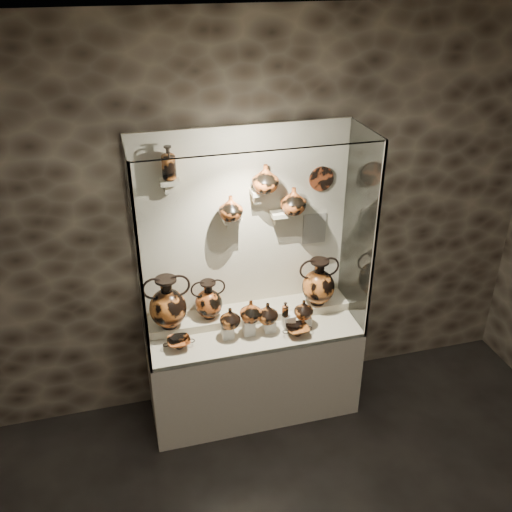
{
  "coord_description": "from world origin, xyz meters",
  "views": [
    {
      "loc": [
        -0.95,
        -1.43,
        3.52
      ],
      "look_at": [
        0.03,
        2.22,
        1.47
      ],
      "focal_mm": 40.0,
      "sensor_mm": 36.0,
      "label": 1
    }
  ],
  "objects": [
    {
      "name": "kylix_left",
      "position": [
        -0.61,
        2.09,
        0.88
      ],
      "size": [
        0.26,
        0.22,
        0.09
      ],
      "primitive_type": null,
      "rotation": [
        0.0,
        0.0,
        -0.13
      ],
      "color": "#B2511F",
      "rests_on": "front_tier"
    },
    {
      "name": "wall_back",
      "position": [
        0.0,
        2.5,
        1.6
      ],
      "size": [
        5.0,
        0.02,
        3.2
      ],
      "primitive_type": "cube",
      "color": "#2D241C",
      "rests_on": "ground"
    },
    {
      "name": "pedestal_a",
      "position": [
        -0.22,
        2.13,
        0.88
      ],
      "size": [
        0.09,
        0.09,
        0.1
      ],
      "primitive_type": "cube",
      "color": "silver",
      "rests_on": "front_tier"
    },
    {
      "name": "amphora_right",
      "position": [
        0.59,
        2.31,
        1.1
      ],
      "size": [
        0.43,
        0.43,
        0.41
      ],
      "primitive_type": null,
      "rotation": [
        0.0,
        0.0,
        0.4
      ],
      "color": "#BC6024",
      "rests_on": "rear_tier"
    },
    {
      "name": "lekythos_small",
      "position": [
        0.24,
        2.11,
        1.02
      ],
      "size": [
        0.07,
        0.07,
        0.14
      ],
      "primitive_type": null,
      "rotation": [
        0.0,
        0.0,
        0.09
      ],
      "color": "#B2511F",
      "rests_on": "pedestal_d"
    },
    {
      "name": "pedestal_d",
      "position": [
        0.28,
        2.13,
        0.89
      ],
      "size": [
        0.09,
        0.09,
        0.12
      ],
      "primitive_type": "cube",
      "color": "silver",
      "rests_on": "front_tier"
    },
    {
      "name": "bracket_ul",
      "position": [
        -0.55,
        2.42,
        2.05
      ],
      "size": [
        0.14,
        0.12,
        0.04
      ],
      "primitive_type": "cube",
      "color": "beige",
      "rests_on": "back_panel"
    },
    {
      "name": "rear_tier",
      "position": [
        0.0,
        2.35,
        0.85
      ],
      "size": [
        1.7,
        0.25,
        0.1
      ],
      "primitive_type": "cube",
      "color": "#C3B497",
      "rests_on": "plinth"
    },
    {
      "name": "pedestal_b",
      "position": [
        -0.05,
        2.13,
        0.9
      ],
      "size": [
        0.09,
        0.09,
        0.13
      ],
      "primitive_type": "cube",
      "color": "silver",
      "rests_on": "front_tier"
    },
    {
      "name": "glass_front",
      "position": [
        0.0,
        1.88,
        1.6
      ],
      "size": [
        1.7,
        0.01,
        1.6
      ],
      "primitive_type": "cube",
      "color": "white",
      "rests_on": "plinth"
    },
    {
      "name": "jug_a",
      "position": [
        -0.2,
        2.11,
        1.01
      ],
      "size": [
        0.17,
        0.17,
        0.17
      ],
      "primitive_type": "imported",
      "rotation": [
        0.0,
        0.0,
        0.08
      ],
      "color": "#BC6024",
      "rests_on": "pedestal_a"
    },
    {
      "name": "ovoid_vase_a",
      "position": [
        -0.12,
        2.38,
        1.81
      ],
      "size": [
        0.24,
        0.24,
        0.19
      ],
      "primitive_type": "imported",
      "rotation": [
        0.0,
        0.0,
        -0.41
      ],
      "color": "#B2511F",
      "rests_on": "bracket_ca"
    },
    {
      "name": "frame_post_left",
      "position": [
        -0.84,
        1.89,
        1.6
      ],
      "size": [
        0.02,
        0.02,
        1.6
      ],
      "primitive_type": "cube",
      "color": "gray",
      "rests_on": "plinth"
    },
    {
      "name": "jug_b",
      "position": [
        -0.03,
        2.11,
        1.05
      ],
      "size": [
        0.21,
        0.21,
        0.18
      ],
      "primitive_type": "imported",
      "rotation": [
        0.0,
        0.0,
        -0.23
      ],
      "color": "#B2511F",
      "rests_on": "pedestal_b"
    },
    {
      "name": "front_tier",
      "position": [
        0.0,
        2.18,
        0.82
      ],
      "size": [
        1.68,
        0.58,
        0.03
      ],
      "primitive_type": "cube",
      "color": "#C3B497",
      "rests_on": "plinth"
    },
    {
      "name": "kylix_right",
      "position": [
        0.32,
        2.01,
        0.88
      ],
      "size": [
        0.27,
        0.24,
        0.09
      ],
      "primitive_type": null,
      "rotation": [
        0.0,
        0.0,
        -0.21
      ],
      "color": "#BC6024",
      "rests_on": "front_tier"
    },
    {
      "name": "jug_e",
      "position": [
        0.4,
        2.11,
        0.99
      ],
      "size": [
        0.2,
        0.2,
        0.16
      ],
      "primitive_type": "imported",
      "rotation": [
        0.0,
        0.0,
        -0.39
      ],
      "color": "#BC6024",
      "rests_on": "pedestal_e"
    },
    {
      "name": "bracket_ca",
      "position": [
        -0.1,
        2.42,
        1.7
      ],
      "size": [
        0.14,
        0.12,
        0.04
      ],
      "primitive_type": "cube",
      "color": "beige",
      "rests_on": "back_panel"
    },
    {
      "name": "frame_post_right",
      "position": [
        0.84,
        1.89,
        1.6
      ],
      "size": [
        0.02,
        0.02,
        1.6
      ],
      "primitive_type": "cube",
      "color": "gray",
      "rests_on": "plinth"
    },
    {
      "name": "pedestal_e",
      "position": [
        0.42,
        2.13,
        0.87
      ],
      "size": [
        0.09,
        0.09,
        0.08
      ],
      "primitive_type": "cube",
      "color": "silver",
      "rests_on": "front_tier"
    },
    {
      "name": "glass_right",
      "position": [
        0.85,
        2.18,
        1.6
      ],
      "size": [
        0.01,
        0.6,
        1.6
      ],
      "primitive_type": "cube",
      "color": "white",
      "rests_on": "plinth"
    },
    {
      "name": "plinth",
      "position": [
        0.0,
        2.18,
        0.4
      ],
      "size": [
        1.7,
        0.6,
        0.8
      ],
      "primitive_type": "cube",
      "color": "beige",
      "rests_on": "floor"
    },
    {
      "name": "ovoid_vase_b",
      "position": [
        0.15,
        2.37,
        2.02
      ],
      "size": [
        0.27,
        0.27,
        0.21
      ],
      "primitive_type": "imported",
      "rotation": [
        0.0,
        0.0,
        -0.42
      ],
      "color": "#B2511F",
      "rests_on": "bracket_cb"
    },
    {
      "name": "info_placard",
      "position": [
        0.59,
        2.47,
        1.51
      ],
      "size": [
        0.2,
        0.01,
        0.26
      ],
      "primitive_type": "cube",
      "color": "beige",
      "rests_on": "back_panel"
    },
    {
      "name": "lekythos_tall",
      "position": [
        -0.55,
        2.4,
        2.2
      ],
      "size": [
        0.14,
        0.14,
        0.27
      ],
      "primitive_type": null,
      "rotation": [
        0.0,
        0.0,
        0.31
      ],
      "color": "#BC6024",
      "rests_on": "bracket_ul"
    },
    {
      "name": "back_panel",
      "position": [
        0.0,
        2.5,
        1.6
      ],
      "size": [
        1.7,
        0.03,
        1.6
      ],
      "primitive_type": "cube",
      "color": "beige",
      "rests_on": "plinth"
    },
    {
      "name": "glass_top",
      "position": [
        0.0,
        2.18,
        2.4
      ],
      "size": [
        1.7,
        0.6,
        0.01
      ],
      "primitive_type": "cube",
      "color": "white",
      "rests_on": "back_panel"
    },
    {
      "name": "bracket_cb",
      "position": [
        0.1,
        2.42,
        1.9
      ],
      "size": [
        0.1,
        0.12,
        0.04
      ],
      "primitive_type": "cube",
      "color": "beige",
      "rests_on": "back_panel"
    },
    {
      "name": "bracket_cc",
      "position": [
        0.28,
        2.42,
        1.7
      ],
      "size": [
        0.14,
        0.12,
        0.04
      ],
      "primitive_type": "cube",
      "color": "beige",
      "rests_on": "back_panel"
    },
    {
      "name": "ceiling",
      "position": [
        0.0,
        0.0,
        3.2
      ],
      "size": [
        5.0,
        5.0,
        0.0
      ],
      "primitive_type": "plane",
      "color": "white",
      "rests_on": "wall_back"
    },
    {
      "name": "ovoid_vase_c",
      "position": [
        0.37,
        2.37,
        1.82
      ],
      "size": [
        0.25,
        0.25,
        0.21
      ],
      "primitive_type": "imported",
      "rotation": [
        0.0,
        0.0,
        -0.32
      ],
      "color": "#B2511F",
      "rests_on": "bracket_cc"
    },
    {
      "name": "glass_left",
      "position": [
        -0.85,
        2.18,
        1.6
      ],
      "size": [
        0.01,
        0.6,
        1.6
      ],
      "primitive_type": "cube",
      "color": "white",
      "rests_on": "plinth"
    },
    {
      "name": "pedestal_c",
      "position": [
        0.12,
        2.13,
        0.88
      ],
      "size": [
        0.09,
        0.09,
        0.09
      ],
      "primitive_type": "cube",
      "color": "silver",
      "rests_on": "front_tier"
    },
    {
      "name": "amphora_left",
      "position": [
        -0.65,
        2.3,
        1.12
      ],
      "size": [
        0.42,
        0.42,
        0.44
      ],
      "primitive_type": null,
      "rotation": [
        0.0,
        0.0,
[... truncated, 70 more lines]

